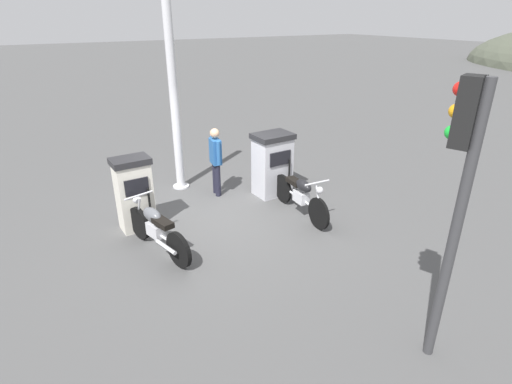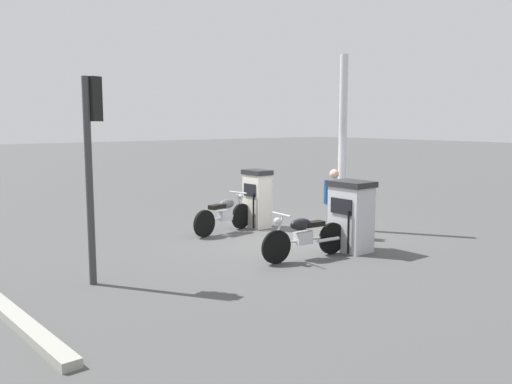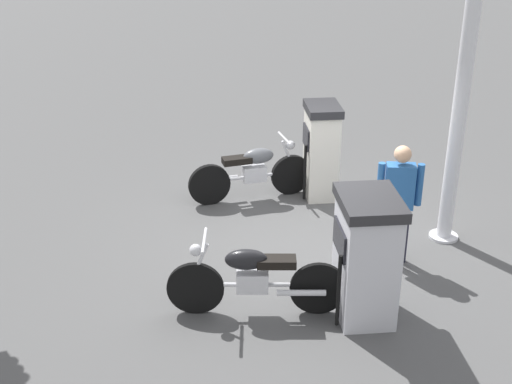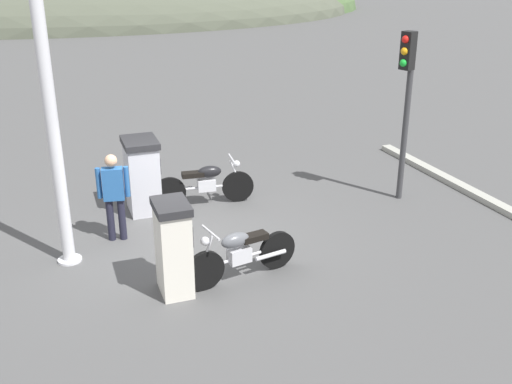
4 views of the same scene
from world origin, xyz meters
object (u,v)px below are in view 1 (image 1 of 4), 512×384
(attendant_person, at_px, (216,158))
(canopy_support_pole, at_px, (174,103))
(fuel_pump_near, at_px, (134,193))
(motorcycle_far_pump, at_px, (301,194))
(motorcycle_near_pump, at_px, (156,229))
(roadside_traffic_light, at_px, (459,180))
(fuel_pump_far, at_px, (272,164))

(attendant_person, height_order, canopy_support_pole, canopy_support_pole)
(fuel_pump_near, relative_size, motorcycle_far_pump, 0.72)
(motorcycle_near_pump, xyz_separation_m, roadside_traffic_light, (4.04, 2.14, 1.90))
(fuel_pump_near, height_order, motorcycle_near_pump, fuel_pump_near)
(motorcycle_near_pump, distance_m, roadside_traffic_light, 4.96)
(motorcycle_far_pump, distance_m, attendant_person, 2.21)
(fuel_pump_near, bearing_deg, fuel_pump_far, 90.00)
(attendant_person, xyz_separation_m, roadside_traffic_light, (5.76, 0.11, 1.44))
(canopy_support_pole, bearing_deg, attendant_person, 33.74)
(fuel_pump_far, distance_m, motorcycle_near_pump, 3.36)
(fuel_pump_far, bearing_deg, fuel_pump_near, -90.00)
(motorcycle_near_pump, bearing_deg, canopy_support_pole, 150.54)
(fuel_pump_near, distance_m, fuel_pump_far, 3.23)
(fuel_pump_near, distance_m, motorcycle_far_pump, 3.38)
(fuel_pump_near, distance_m, canopy_support_pole, 2.52)
(fuel_pump_far, bearing_deg, canopy_support_pole, -131.42)
(fuel_pump_far, bearing_deg, motorcycle_near_pump, -71.55)
(canopy_support_pole, bearing_deg, motorcycle_far_pump, 30.54)
(fuel_pump_far, xyz_separation_m, roadside_traffic_light, (5.10, -1.03, 1.61))
(motorcycle_near_pump, height_order, motorcycle_far_pump, motorcycle_far_pump)
(fuel_pump_near, distance_m, attendant_person, 2.19)
(fuel_pump_far, height_order, attendant_person, attendant_person)
(fuel_pump_far, relative_size, motorcycle_far_pump, 0.72)
(fuel_pump_near, xyz_separation_m, roadside_traffic_light, (5.10, 2.20, 1.61))
(roadside_traffic_light, bearing_deg, motorcycle_far_pump, 166.35)
(fuel_pump_far, height_order, motorcycle_near_pump, fuel_pump_far)
(motorcycle_near_pump, height_order, attendant_person, attendant_person)
(fuel_pump_near, height_order, fuel_pump_far, same)
(motorcycle_far_pump, distance_m, roadside_traffic_light, 4.40)
(fuel_pump_near, relative_size, attendant_person, 0.92)
(motorcycle_near_pump, bearing_deg, motorcycle_far_pump, 86.63)
(fuel_pump_near, bearing_deg, attendant_person, 107.38)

